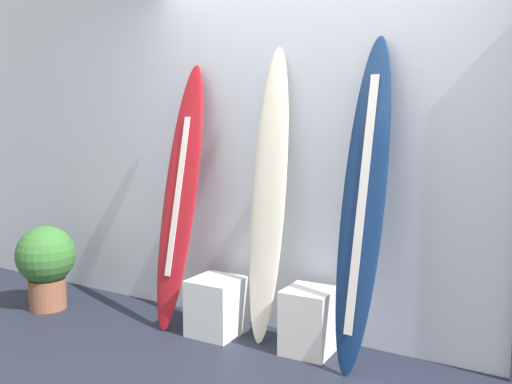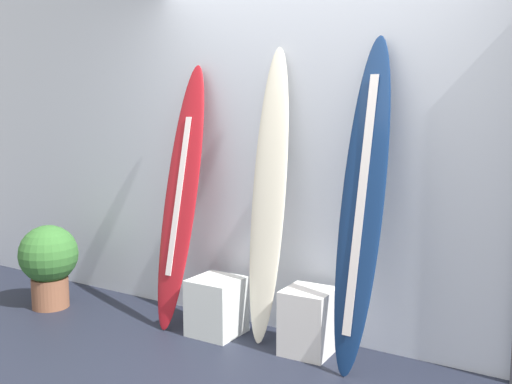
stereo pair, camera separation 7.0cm
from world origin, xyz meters
name	(u,v)px [view 2 (the right image)]	position (x,y,z in m)	size (l,w,h in m)	color
wall_back	(316,138)	(0.00, 1.30, 1.40)	(7.20, 0.20, 2.80)	silver
surfboard_crimson	(181,198)	(-0.91, 0.92, 0.95)	(0.32, 0.49, 1.93)	#AD1720
surfboard_ivory	(269,198)	(-0.21, 1.01, 0.99)	(0.26, 0.33, 2.02)	#EDE4C9
surfboard_navy	(362,204)	(0.50, 0.93, 1.03)	(0.29, 0.49, 2.05)	navy
display_block_left	(308,321)	(0.15, 0.93, 0.21)	(0.33, 0.33, 0.43)	white
display_block_center	(217,306)	(-0.56, 0.88, 0.20)	(0.34, 0.34, 0.41)	white
potted_plant	(49,261)	(-2.05, 0.62, 0.39)	(0.47, 0.47, 0.68)	brown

